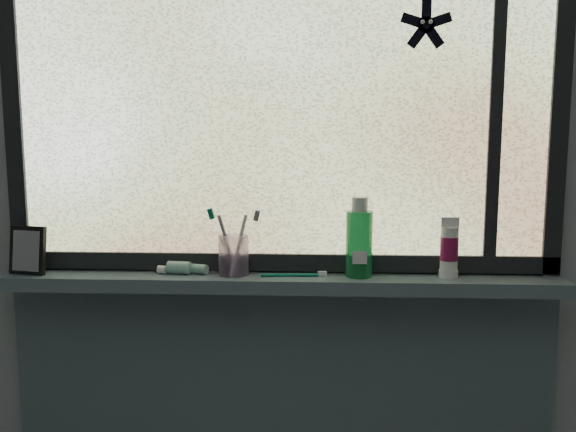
% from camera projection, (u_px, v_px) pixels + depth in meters
% --- Properties ---
extents(wall_back, '(3.00, 0.01, 2.50)m').
position_uv_depth(wall_back, '(281.00, 193.00, 1.88)').
color(wall_back, '#9EA3A8').
rests_on(wall_back, ground).
extents(windowsill, '(1.62, 0.14, 0.04)m').
position_uv_depth(windowsill, '(280.00, 282.00, 1.84)').
color(windowsill, slate).
rests_on(windowsill, wall_back).
extents(window_pane, '(1.50, 0.01, 1.00)m').
position_uv_depth(window_pane, '(281.00, 96.00, 1.81)').
color(window_pane, silver).
rests_on(window_pane, wall_back).
extents(frame_bottom, '(1.60, 0.03, 0.05)m').
position_uv_depth(frame_bottom, '(281.00, 262.00, 1.88)').
color(frame_bottom, black).
rests_on(frame_bottom, windowsill).
extents(frame_left, '(0.05, 0.03, 1.10)m').
position_uv_depth(frame_left, '(13.00, 96.00, 1.85)').
color(frame_left, black).
rests_on(frame_left, wall_back).
extents(frame_right, '(0.05, 0.03, 1.10)m').
position_uv_depth(frame_right, '(560.00, 95.00, 1.77)').
color(frame_right, black).
rests_on(frame_right, wall_back).
extents(frame_mullion, '(0.03, 0.03, 1.00)m').
position_uv_depth(frame_mullion, '(496.00, 95.00, 1.78)').
color(frame_mullion, black).
rests_on(frame_mullion, wall_back).
extents(starfish_sticker, '(0.15, 0.02, 0.15)m').
position_uv_depth(starfish_sticker, '(426.00, 25.00, 1.76)').
color(starfish_sticker, black).
rests_on(starfish_sticker, window_pane).
extents(vanity_mirror, '(0.12, 0.08, 0.14)m').
position_uv_depth(vanity_mirror, '(28.00, 250.00, 1.85)').
color(vanity_mirror, black).
rests_on(vanity_mirror, windowsill).
extents(toothpaste_tube, '(0.21, 0.09, 0.04)m').
position_uv_depth(toothpaste_tube, '(186.00, 268.00, 1.86)').
color(toothpaste_tube, silver).
rests_on(toothpaste_tube, windowsill).
extents(toothbrush_cup, '(0.09, 0.09, 0.11)m').
position_uv_depth(toothbrush_cup, '(234.00, 255.00, 1.84)').
color(toothbrush_cup, '#B18EBC').
rests_on(toothbrush_cup, windowsill).
extents(toothbrush_lying, '(0.20, 0.03, 0.01)m').
position_uv_depth(toothbrush_lying, '(290.00, 274.00, 1.83)').
color(toothbrush_lying, '#0C7154').
rests_on(toothbrush_lying, windowsill).
extents(mouthwash_bottle, '(0.09, 0.09, 0.19)m').
position_uv_depth(mouthwash_bottle, '(359.00, 237.00, 1.81)').
color(mouthwash_bottle, '#1C9447').
rests_on(mouthwash_bottle, windowsill).
extents(cream_tube, '(0.06, 0.06, 0.12)m').
position_uv_depth(cream_tube, '(449.00, 246.00, 1.80)').
color(cream_tube, silver).
rests_on(cream_tube, windowsill).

